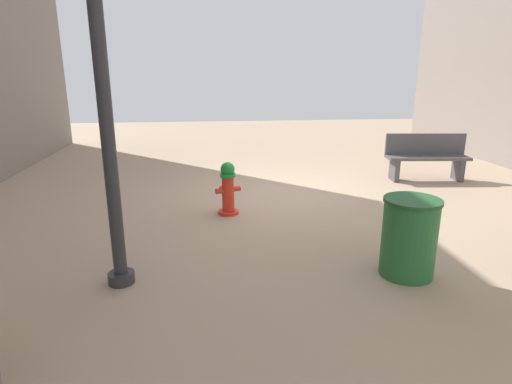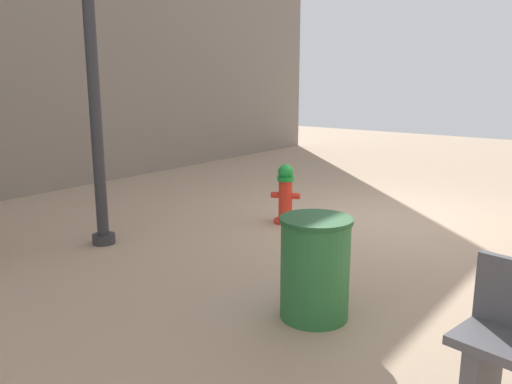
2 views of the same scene
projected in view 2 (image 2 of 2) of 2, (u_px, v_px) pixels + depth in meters
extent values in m
plane|color=tan|center=(386.00, 219.00, 7.62)|extent=(23.40, 23.40, 0.00)
cylinder|color=red|center=(285.00, 221.00, 7.44)|extent=(0.33, 0.33, 0.05)
cylinder|color=red|center=(285.00, 200.00, 7.37)|extent=(0.19, 0.19, 0.56)
cylinder|color=#198C33|center=(286.00, 179.00, 7.30)|extent=(0.24, 0.24, 0.06)
sphere|color=#198C33|center=(286.00, 172.00, 7.28)|extent=(0.22, 0.22, 0.22)
cylinder|color=red|center=(276.00, 195.00, 7.39)|extent=(0.15, 0.13, 0.09)
cylinder|color=red|center=(295.00, 196.00, 7.32)|extent=(0.15, 0.13, 0.09)
cylinder|color=red|center=(288.00, 196.00, 7.51)|extent=(0.16, 0.17, 0.11)
cube|color=#4C4C51|center=(481.00, 375.00, 3.24)|extent=(0.17, 0.41, 0.45)
cylinder|color=#2D2D33|center=(104.00, 239.00, 6.50)|extent=(0.28, 0.28, 0.12)
cylinder|color=#2D2D33|center=(92.00, 65.00, 6.04)|extent=(0.14, 0.14, 4.10)
cylinder|color=#266633|center=(315.00, 270.00, 4.44)|extent=(0.59, 0.59, 0.85)
cylinder|color=#1E5128|center=(316.00, 220.00, 4.34)|extent=(0.62, 0.62, 0.04)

